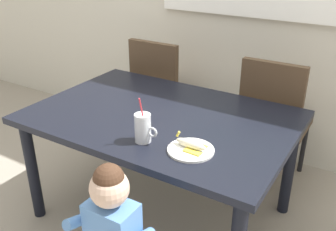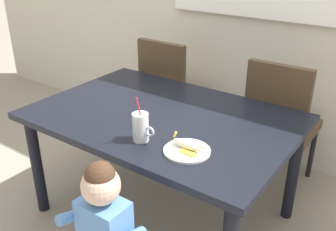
% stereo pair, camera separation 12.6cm
% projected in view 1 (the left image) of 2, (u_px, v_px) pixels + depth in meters
% --- Properties ---
extents(ground_plane, '(24.00, 24.00, 0.00)m').
position_uv_depth(ground_plane, '(162.00, 212.00, 2.53)').
color(ground_plane, '#9E9384').
extents(dining_table, '(1.52, 1.04, 0.73)m').
position_uv_depth(dining_table, '(161.00, 127.00, 2.26)').
color(dining_table, black).
rests_on(dining_table, ground).
extents(dining_chair_left, '(0.44, 0.44, 0.96)m').
position_uv_depth(dining_chair_left, '(162.00, 90.00, 3.08)').
color(dining_chair_left, '#4C3826').
rests_on(dining_chair_left, ground).
extents(dining_chair_right, '(0.44, 0.45, 0.96)m').
position_uv_depth(dining_chair_right, '(273.00, 116.00, 2.63)').
color(dining_chair_right, '#4C3826').
rests_on(dining_chair_right, ground).
extents(toddler_standing, '(0.33, 0.24, 0.84)m').
position_uv_depth(toddler_standing, '(112.00, 226.00, 1.65)').
color(toddler_standing, '#3F4760').
rests_on(toddler_standing, ground).
extents(milk_cup, '(0.13, 0.08, 0.25)m').
position_uv_depth(milk_cup, '(143.00, 130.00, 1.90)').
color(milk_cup, silver).
rests_on(milk_cup, dining_table).
extents(snack_plate, '(0.23, 0.23, 0.01)m').
position_uv_depth(snack_plate, '(191.00, 150.00, 1.84)').
color(snack_plate, white).
rests_on(snack_plate, dining_table).
extents(peeled_banana, '(0.17, 0.11, 0.07)m').
position_uv_depth(peeled_banana, '(191.00, 145.00, 1.83)').
color(peeled_banana, '#F4EAC6').
rests_on(peeled_banana, snack_plate).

